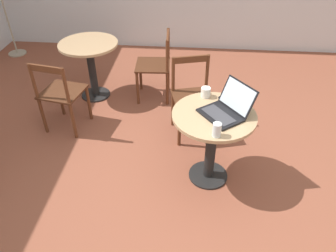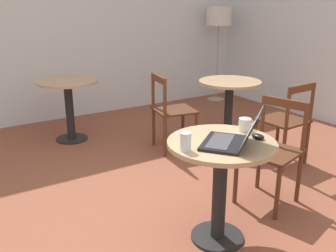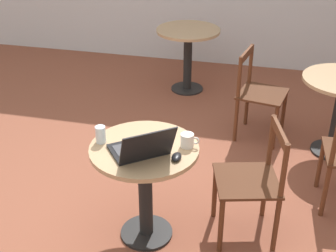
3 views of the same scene
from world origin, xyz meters
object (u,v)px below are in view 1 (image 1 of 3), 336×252
at_px(cafe_table_near, 212,132).
at_px(chair_near_right, 193,97).
at_px(drinking_glass, 217,130).
at_px(laptop, 226,109).
at_px(chair_mid_front, 156,66).
at_px(mug, 206,92).
at_px(cafe_table_mid, 90,57).
at_px(mouse, 224,98).
at_px(chair_mid_left, 61,94).

distance_m(cafe_table_near, chair_near_right, 0.74).
bearing_deg(drinking_glass, laptop, -15.70).
xyz_separation_m(cafe_table_near, chair_near_right, (0.70, 0.19, -0.10)).
relative_size(cafe_table_near, chair_mid_front, 0.86).
bearing_deg(mug, chair_near_right, 14.76).
bearing_deg(cafe_table_mid, mouse, -125.85).
xyz_separation_m(chair_mid_left, drinking_glass, (-0.93, -1.61, 0.35)).
distance_m(mouse, drinking_glass, 0.53).
xyz_separation_m(cafe_table_near, mouse, (0.23, -0.09, 0.20)).
height_order(cafe_table_mid, mug, mug).
height_order(cafe_table_mid, chair_near_right, chair_near_right).
relative_size(cafe_table_mid, chair_near_right, 0.86).
relative_size(chair_near_right, mug, 6.89).
height_order(chair_mid_left, drinking_glass, chair_mid_left).
relative_size(mug, drinking_glass, 1.08).
relative_size(chair_mid_front, mouse, 8.52).
bearing_deg(mug, drinking_glass, -171.86).
height_order(chair_near_right, mug, chair_near_right).
height_order(chair_mid_front, chair_mid_left, same).
distance_m(chair_mid_front, laptop, 1.62).
height_order(chair_mid_left, mouse, chair_mid_left).
xyz_separation_m(laptop, drinking_glass, (-0.30, 0.08, 0.01)).
distance_m(chair_mid_front, chair_mid_left, 1.22).
xyz_separation_m(chair_near_right, laptop, (-0.69, -0.28, 0.34)).
bearing_deg(chair_mid_left, drinking_glass, -120.05).
bearing_deg(chair_near_right, mouse, -149.53).
height_order(cafe_table_near, chair_mid_front, chair_mid_front).
relative_size(chair_mid_left, drinking_glass, 7.41).
height_order(cafe_table_near, drinking_glass, drinking_glass).
bearing_deg(chair_mid_left, chair_mid_front, -51.25).
bearing_deg(chair_mid_left, mug, -103.66).
bearing_deg(drinking_glass, mouse, -8.87).
xyz_separation_m(chair_near_right, mug, (-0.43, -0.11, 0.33)).
bearing_deg(chair_mid_front, chair_mid_left, 128.75).
bearing_deg(mug, mouse, -102.51).
height_order(cafe_table_near, cafe_table_mid, same).
bearing_deg(drinking_glass, cafe_table_mid, 41.81).
relative_size(cafe_table_near, laptop, 1.50).
xyz_separation_m(laptop, mug, (0.26, 0.16, -0.00)).
relative_size(cafe_table_mid, chair_mid_front, 0.86).
xyz_separation_m(cafe_table_mid, chair_mid_left, (-0.72, 0.14, -0.10)).
bearing_deg(laptop, chair_mid_left, 69.52).
relative_size(chair_near_right, chair_mid_left, 1.00).
bearing_deg(drinking_glass, chair_mid_left, 59.95).
distance_m(chair_near_right, drinking_glass, 1.07).
height_order(laptop, drinking_glass, laptop).
bearing_deg(cafe_table_near, chair_mid_front, 25.11).
bearing_deg(chair_mid_front, cafe_table_mid, 93.10).
height_order(cafe_table_mid, drinking_glass, drinking_glass).
bearing_deg(cafe_table_mid, laptop, -130.89).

